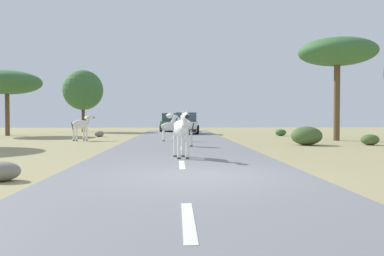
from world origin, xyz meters
name	(u,v)px	position (x,y,z in m)	size (l,w,h in m)	color
ground_plane	(201,177)	(0.00, 0.00, 0.00)	(90.00, 90.00, 0.00)	#998E60
road	(183,176)	(-0.40, 0.00, 0.03)	(6.00, 64.00, 0.05)	slate
lane_markings	(184,182)	(-0.40, -1.00, 0.05)	(0.16, 56.00, 0.01)	silver
zebra_0	(182,130)	(-0.39, 3.86, 0.98)	(0.62, 1.64, 1.56)	silver
zebra_1	(182,126)	(-0.32, 9.22, 1.01)	(1.45, 1.25, 1.60)	silver
zebra_2	(81,125)	(-6.24, 14.68, 0.95)	(1.25, 1.44, 1.60)	silver
zebra_3	(170,127)	(-0.92, 13.28, 0.86)	(1.42, 0.57, 1.36)	silver
car_0	(187,124)	(0.27, 23.47, 0.85)	(2.27, 4.46, 1.74)	white
car_1	(172,123)	(-1.04, 29.25, 0.85)	(2.23, 4.44, 1.74)	#476B38
tree_0	(337,53)	(9.04, 14.19, 5.24)	(4.58, 4.58, 6.10)	brown
tree_1	(7,83)	(-13.41, 21.37, 4.03)	(5.12, 5.12, 4.94)	brown
tree_3	(83,90)	(-9.56, 29.30, 4.02)	(3.84, 3.84, 5.95)	#4C3823
bush_0	(307,136)	(5.94, 10.37, 0.47)	(1.56, 1.40, 0.93)	#425B2D
bush_2	(370,140)	(9.12, 10.26, 0.27)	(0.90, 0.81, 0.54)	#425B2D
bush_3	(281,133)	(7.29, 20.31, 0.25)	(0.83, 0.75, 0.50)	#386633
rock_2	(1,171)	(-4.35, -0.38, 0.21)	(0.81, 0.62, 0.43)	gray
rock_4	(99,134)	(-6.10, 19.35, 0.22)	(0.67, 0.69, 0.43)	gray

